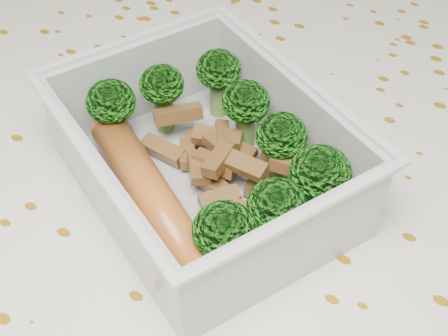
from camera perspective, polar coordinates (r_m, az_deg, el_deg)
The scene contains 6 objects.
dining_table at distance 0.47m, azimuth 0.82°, elevation -9.93°, with size 1.40×0.90×0.75m.
tablecloth at distance 0.43m, azimuth 0.89°, elevation -6.15°, with size 1.46×0.96×0.19m.
lunch_container at distance 0.39m, azimuth -1.78°, elevation 0.21°, with size 0.23×0.21×0.07m.
broccoli_florets at distance 0.38m, azimuth 0.75°, elevation 2.29°, with size 0.18×0.15×0.05m.
meat_pile at distance 0.40m, azimuth -0.40°, elevation 0.16°, with size 0.11×0.08×0.03m.
sausage at distance 0.38m, azimuth -6.69°, elevation -2.64°, with size 0.14×0.09×0.03m.
Camera 1 is at (0.14, -0.23, 1.06)m, focal length 50.00 mm.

